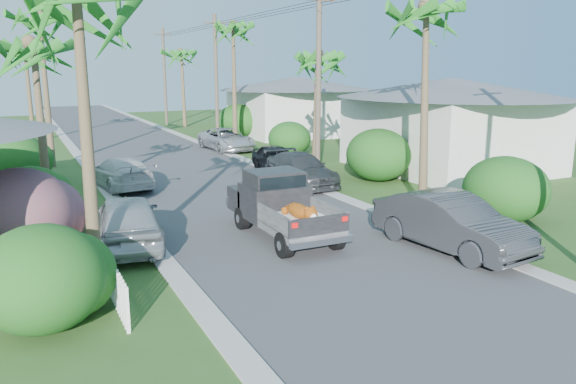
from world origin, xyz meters
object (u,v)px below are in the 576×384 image
pickup_truck (278,204)px  palm_r_d (182,52)px  parked_car_rn (450,223)px  parked_car_rf (277,159)px  parked_car_rd (226,139)px  palm_r_c (233,25)px  palm_r_a (430,8)px  utility_pole_c (216,78)px  palm_l_d (25,52)px  palm_l_c (39,16)px  palm_r_b (317,55)px  parked_car_lf (121,173)px  parked_car_ln (127,221)px  house_right_far (296,108)px  utility_pole_d (165,76)px  utility_pole_b (318,83)px  palm_l_b (33,44)px  house_right_near (449,128)px  parked_car_rm (301,170)px

pickup_truck → palm_r_d: (6.78, 34.98, 5.73)m
parked_car_rn → parked_car_rf: size_ratio=1.27×
parked_car_rd → palm_r_c: palm_r_c is taller
palm_r_a → utility_pole_c: size_ratio=0.97×
palm_l_d → palm_l_c: bearing=-87.6°
palm_r_b → parked_car_lf: bearing=-178.0°
parked_car_ln → palm_l_c: bearing=-79.3°
house_right_far → utility_pole_d: (-7.40, 13.00, 2.48)m
parked_car_rf → house_right_far: (8.53, 14.63, 1.45)m
pickup_truck → utility_pole_d: size_ratio=0.57×
parked_car_rf → parked_car_lf: 8.10m
pickup_truck → parked_car_rd: (5.05, 18.87, -0.30)m
parked_car_rf → utility_pole_d: bearing=89.5°
parked_car_rf → palm_r_c: bearing=82.6°
palm_r_d → utility_pole_b: size_ratio=0.89×
palm_r_a → utility_pole_b: size_ratio=0.97×
palm_l_c → palm_r_c: bearing=18.2°
parked_car_lf → house_right_far: size_ratio=0.53×
parked_car_rn → palm_r_c: palm_r_c is taller
palm_l_b → utility_pole_b: (12.40, 1.00, -1.55)m
palm_r_a → house_right_near: bearing=41.8°
pickup_truck → house_right_far: 28.32m
parked_car_rf → parked_car_rd: 8.51m
house_right_near → palm_l_d: bearing=131.6°
parked_car_rn → house_right_near: house_right_near is taller
house_right_far → palm_r_c: bearing=-149.5°
parked_car_rm → parked_car_lf: parked_car_rm is taller
palm_r_d → utility_pole_b: (-0.90, -27.00, -2.14)m
palm_r_a → palm_r_d: palm_r_a is taller
parked_car_rf → palm_l_c: size_ratio=0.43×
house_right_near → parked_car_rf: bearing=158.4°
parked_car_rn → utility_pole_d: (2.00, 41.70, 3.77)m
palm_l_b → parked_car_rd: bearing=45.8°
palm_r_a → palm_r_c: 20.01m
utility_pole_b → utility_pole_d: bearing=90.0°
parked_car_rn → palm_r_b: palm_r_b is taller
pickup_truck → parked_car_rf: size_ratio=1.29×
house_right_far → utility_pole_b: 18.71m
parked_car_rf → house_right_far: house_right_far is taller
parked_car_rd → parked_car_rf: bearing=-95.9°
parked_car_rm → palm_r_b: palm_r_b is taller
palm_l_d → utility_pole_b: 24.31m
palm_r_d → parked_car_ln: bearing=-108.5°
parked_car_rm → utility_pole_c: (1.58, 16.26, 3.89)m
utility_pole_c → utility_pole_d: bearing=90.0°
palm_r_d → utility_pole_d: bearing=106.7°
palm_l_d → palm_r_b: size_ratio=1.07×
parked_car_rf → house_right_far: bearing=61.6°
house_right_far → parked_car_ln: bearing=-126.5°
parked_car_rn → palm_r_b: size_ratio=0.70×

